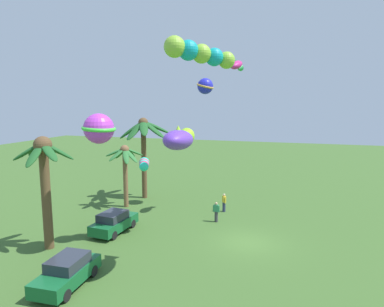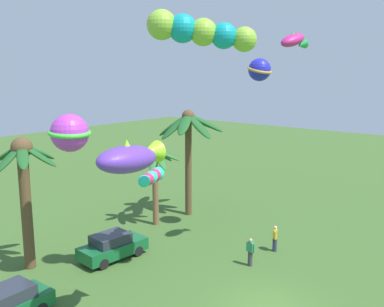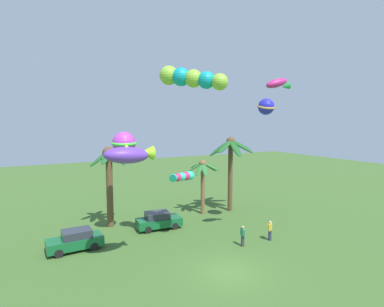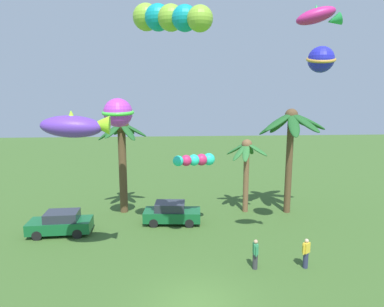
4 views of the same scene
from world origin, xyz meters
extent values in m
plane|color=#3D6028|center=(0.00, 0.00, 0.00)|extent=(120.00, 120.00, 0.00)
cylinder|color=brown|center=(4.76, 11.55, 2.61)|extent=(0.41, 0.41, 5.21)
ellipsoid|color=#2D7033|center=(5.54, 11.49, 4.82)|extent=(1.71, 0.66, 1.18)
ellipsoid|color=#2D7033|center=(5.13, 12.20, 4.78)|extent=(1.25, 1.67, 1.26)
ellipsoid|color=#2D7033|center=(4.53, 12.37, 4.96)|extent=(0.98, 1.86, 0.93)
ellipsoid|color=#2D7033|center=(4.07, 11.93, 4.83)|extent=(1.73, 1.27, 1.16)
ellipsoid|color=#2D7033|center=(4.18, 11.14, 4.73)|extent=(1.58, 1.32, 1.34)
ellipsoid|color=#2D7033|center=(4.55, 10.86, 4.75)|extent=(0.96, 1.67, 1.32)
ellipsoid|color=#2D7033|center=(5.35, 10.95, 4.94)|extent=(1.61, 1.63, 0.96)
sphere|color=brown|center=(4.76, 11.55, 5.21)|extent=(0.79, 0.79, 0.79)
cylinder|color=brown|center=(7.91, 11.18, 3.71)|extent=(0.49, 0.49, 7.41)
ellipsoid|color=#1E5623|center=(9.17, 11.07, 6.94)|extent=(2.72, 1.01, 1.49)
ellipsoid|color=#1E5623|center=(8.86, 12.05, 7.00)|extent=(2.51, 2.40, 1.39)
ellipsoid|color=#1E5623|center=(7.48, 12.22, 6.71)|extent=(1.66, 2.55, 1.92)
ellipsoid|color=#1E5623|center=(6.81, 11.47, 6.73)|extent=(2.58, 1.38, 1.89)
ellipsoid|color=#1E5623|center=(6.78, 10.61, 6.96)|extent=(2.73, 1.91, 1.47)
ellipsoid|color=#1E5623|center=(7.68, 10.03, 6.79)|extent=(1.27, 2.64, 1.78)
ellipsoid|color=#1E5623|center=(8.50, 10.07, 6.94)|extent=(1.94, 2.72, 1.50)
sphere|color=brown|center=(7.91, 11.18, 7.41)|extent=(0.94, 0.94, 0.94)
cylinder|color=brown|center=(-4.53, 12.16, 3.35)|extent=(0.59, 0.59, 6.69)
ellipsoid|color=#1E5623|center=(-3.62, 12.12, 6.33)|extent=(1.98, 0.67, 1.25)
ellipsoid|color=#1E5623|center=(-4.17, 13.00, 6.33)|extent=(1.30, 2.03, 1.23)
ellipsoid|color=#1E5623|center=(-4.90, 12.98, 6.31)|extent=(1.34, 2.00, 1.28)
ellipsoid|color=#1E5623|center=(-5.36, 12.04, 6.22)|extent=(1.90, 0.83, 1.45)
ellipsoid|color=#1E5623|center=(-4.98, 11.33, 6.37)|extent=(1.47, 2.03, 1.17)
ellipsoid|color=#1E5623|center=(-3.99, 11.46, 6.27)|extent=(1.62, 1.86, 1.36)
sphere|color=brown|center=(-4.53, 12.16, 6.69)|extent=(1.11, 1.11, 1.11)
cube|color=#145B2D|center=(-0.88, 9.52, 0.60)|extent=(4.03, 2.02, 0.70)
cube|color=#282D38|center=(-1.02, 9.53, 1.23)|extent=(2.15, 1.66, 0.56)
cylinder|color=black|center=(0.40, 10.20, 0.30)|extent=(0.61, 0.23, 0.60)
cylinder|color=black|center=(0.26, 8.64, 0.30)|extent=(0.61, 0.23, 0.60)
cylinder|color=black|center=(-2.01, 10.40, 0.30)|extent=(0.61, 0.23, 0.60)
cylinder|color=black|center=(-2.15, 8.84, 0.30)|extent=(0.61, 0.23, 0.60)
cube|color=#145B2D|center=(-8.07, 8.12, 0.60)|extent=(3.96, 1.85, 0.70)
cube|color=#282D38|center=(-7.92, 8.13, 1.23)|extent=(2.09, 1.58, 0.56)
cylinder|color=black|center=(-9.25, 7.29, 0.30)|extent=(0.61, 0.20, 0.60)
cylinder|color=black|center=(-9.31, 8.86, 0.30)|extent=(0.61, 0.20, 0.60)
cylinder|color=black|center=(-6.83, 7.39, 0.30)|extent=(0.61, 0.20, 0.60)
cylinder|color=black|center=(-6.90, 8.95, 0.30)|extent=(0.61, 0.20, 0.60)
cylinder|color=#38383D|center=(3.29, 2.91, 0.42)|extent=(0.26, 0.26, 0.84)
cube|color=#338956|center=(3.29, 2.91, 1.11)|extent=(0.25, 0.39, 0.54)
sphere|color=tan|center=(3.29, 2.91, 1.48)|extent=(0.21, 0.21, 0.21)
cylinder|color=#338956|center=(3.27, 2.68, 1.06)|extent=(0.09, 0.09, 0.52)
cylinder|color=#338956|center=(3.30, 3.14, 1.06)|extent=(0.09, 0.09, 0.52)
cylinder|color=#2D3351|center=(5.92, 2.83, 0.42)|extent=(0.26, 0.26, 0.84)
cube|color=yellow|center=(5.92, 2.83, 1.11)|extent=(0.44, 0.40, 0.54)
sphere|color=beige|center=(5.92, 2.83, 1.48)|extent=(0.21, 0.21, 0.21)
cylinder|color=yellow|center=(5.73, 2.70, 1.06)|extent=(0.09, 0.09, 0.52)
cylinder|color=yellow|center=(6.11, 2.96, 1.06)|extent=(0.09, 0.09, 0.52)
ellipsoid|color=#6738BD|center=(-5.53, 2.95, 7.41)|extent=(2.93, 1.56, 1.17)
cone|color=#9FE925|center=(-4.27, 3.02, 7.48)|extent=(0.99, 0.94, 0.94)
cone|color=#9FE925|center=(-5.53, 2.95, 7.87)|extent=(0.59, 0.59, 0.57)
sphere|color=#25E5B9|center=(1.49, 8.16, 4.79)|extent=(0.79, 0.79, 0.79)
sphere|color=#DF2861|center=(0.99, 7.93, 4.81)|extent=(0.75, 0.75, 0.75)
sphere|color=#25E5B9|center=(0.50, 7.70, 4.83)|extent=(0.72, 0.72, 0.72)
sphere|color=#DF2861|center=(0.00, 7.48, 4.86)|extent=(0.69, 0.69, 0.69)
sphere|color=#25E5B9|center=(-0.50, 7.25, 4.88)|extent=(0.66, 0.66, 0.66)
sphere|color=#8EC637|center=(-2.09, 4.35, 12.56)|extent=(1.29, 1.29, 1.29)
sphere|color=#109EA8|center=(-1.50, 3.68, 12.41)|extent=(1.24, 1.24, 1.24)
sphere|color=#8EC637|center=(-0.91, 3.01, 12.26)|extent=(1.19, 1.19, 1.19)
sphere|color=#109EA8|center=(-0.31, 2.35, 12.11)|extent=(1.14, 1.14, 1.14)
sphere|color=#8EC637|center=(0.28, 1.68, 11.97)|extent=(1.09, 1.09, 1.09)
sphere|color=#2426C2|center=(6.98, 4.83, 10.69)|extent=(1.37, 1.37, 1.37)
torus|color=gold|center=(6.98, 4.83, 10.69)|extent=(1.80, 1.79, 0.54)
ellipsoid|color=#CB267D|center=(5.30, 1.90, 12.21)|extent=(1.92, 1.16, 1.05)
cone|color=green|center=(6.04, 1.76, 12.00)|extent=(0.75, 0.65, 0.66)
cone|color=green|center=(5.30, 1.90, 12.48)|extent=(0.39, 0.39, 0.35)
sphere|color=#C23CCD|center=(-4.18, 8.37, 7.77)|extent=(1.80, 1.80, 1.80)
torus|color=#44DD3D|center=(-4.18, 8.37, 7.77)|extent=(2.29, 2.30, 0.35)
camera|label=1|loc=(-21.50, -2.62, 9.27)|focal=31.42mm
camera|label=2|loc=(-16.19, -8.84, 10.62)|focal=40.68mm
camera|label=3|loc=(-10.66, -15.10, 9.39)|focal=28.64mm
camera|label=4|loc=(-1.11, -12.95, 8.85)|focal=31.57mm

